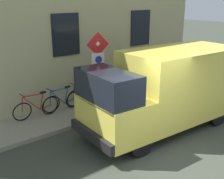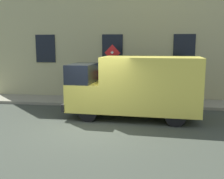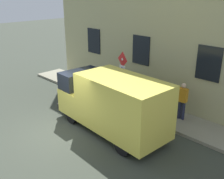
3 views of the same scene
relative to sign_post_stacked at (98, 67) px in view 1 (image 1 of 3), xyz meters
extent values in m
plane|color=#393E34|center=(-3.50, 0.22, -1.84)|extent=(80.00, 80.00, 0.00)
cube|color=gray|center=(0.73, 0.22, -1.77)|extent=(1.86, 15.50, 0.14)
cube|color=black|center=(1.64, -3.49, 0.90)|extent=(0.06, 1.10, 1.50)
cube|color=black|center=(1.64, 0.22, 0.90)|extent=(0.06, 1.10, 1.50)
cylinder|color=#474C47|center=(0.05, -0.01, -0.36)|extent=(0.09, 0.09, 2.68)
pyramid|color=silver|center=(-0.03, 0.01, 0.73)|extent=(0.15, 0.50, 0.50)
pyramid|color=red|center=(-0.03, 0.00, 0.73)|extent=(0.14, 0.55, 0.56)
cube|color=white|center=(-0.01, 0.00, 0.18)|extent=(0.14, 0.44, 0.56)
cylinder|color=#1933B2|center=(-0.04, 0.00, 0.24)|extent=(0.06, 0.24, 0.24)
pyramid|color=silver|center=(-0.03, 0.01, -0.37)|extent=(0.15, 0.50, 0.50)
pyramid|color=red|center=(-0.03, 0.00, -0.37)|extent=(0.14, 0.55, 0.56)
cube|color=#E7D750|center=(-1.94, -1.82, -0.43)|extent=(2.21, 3.91, 2.18)
cube|color=#E7D750|center=(-1.80, 0.78, -0.97)|extent=(2.07, 1.51, 1.10)
cube|color=black|center=(-1.78, 0.99, -0.07)|extent=(1.97, 1.09, 0.84)
cube|color=black|center=(-1.75, 1.53, -1.34)|extent=(2.01, 0.27, 0.28)
cylinder|color=black|center=(-2.69, 0.59, -1.46)|extent=(0.26, 0.77, 0.76)
cylinder|color=black|center=(-0.93, 0.50, -1.46)|extent=(0.26, 0.77, 0.76)
cylinder|color=black|center=(-2.87, -2.73, -1.46)|extent=(0.26, 0.77, 0.76)
cylinder|color=black|center=(-1.12, -2.83, -1.46)|extent=(0.26, 0.77, 0.76)
torus|color=black|center=(1.04, -0.62, -1.37)|extent=(0.19, 0.67, 0.66)
torus|color=black|center=(1.17, -1.66, -1.37)|extent=(0.19, 0.67, 0.66)
cylinder|color=orange|center=(1.08, -0.95, -1.17)|extent=(0.11, 0.60, 0.60)
cylinder|color=orange|center=(1.09, -1.03, -0.89)|extent=(0.13, 0.73, 0.07)
cylinder|color=orange|center=(1.13, -1.31, -1.18)|extent=(0.06, 0.19, 0.55)
cylinder|color=orange|center=(1.15, -1.45, -1.41)|extent=(0.09, 0.43, 0.12)
cylinder|color=orange|center=(1.04, -0.64, -1.12)|extent=(0.05, 0.09, 0.50)
cube|color=black|center=(1.14, -1.39, -0.87)|extent=(0.10, 0.21, 0.06)
cylinder|color=#262626|center=(1.05, -0.67, -0.83)|extent=(0.46, 0.09, 0.03)
torus|color=black|center=(1.07, 0.35, -1.37)|extent=(0.21, 0.67, 0.65)
torus|color=black|center=(1.14, -0.70, -1.37)|extent=(0.21, 0.67, 0.65)
cylinder|color=black|center=(1.09, 0.01, -1.17)|extent=(0.07, 0.60, 0.60)
cylinder|color=black|center=(1.10, -0.06, -0.89)|extent=(0.08, 0.73, 0.07)
cylinder|color=black|center=(1.12, -0.35, -1.18)|extent=(0.05, 0.19, 0.55)
cylinder|color=black|center=(1.13, -0.49, -1.41)|extent=(0.06, 0.43, 0.12)
cylinder|color=black|center=(1.07, 0.33, -1.12)|extent=(0.04, 0.09, 0.50)
cube|color=black|center=(1.12, -0.42, -0.87)|extent=(0.09, 0.20, 0.06)
cylinder|color=#262626|center=(1.08, 0.30, -0.83)|extent=(0.46, 0.06, 0.03)
torus|color=black|center=(1.04, 1.31, -1.37)|extent=(0.19, 0.67, 0.66)
torus|color=black|center=(1.17, 0.27, -1.37)|extent=(0.19, 0.67, 0.66)
cylinder|color=#1A5AA9|center=(1.08, 0.98, -1.17)|extent=(0.11, 0.60, 0.60)
cylinder|color=#1A5AA9|center=(1.09, 0.90, -0.89)|extent=(0.12, 0.73, 0.07)
cylinder|color=#1A5AA9|center=(1.13, 0.62, -1.18)|extent=(0.06, 0.19, 0.55)
cylinder|color=#1A5AA9|center=(1.14, 0.48, -1.41)|extent=(0.09, 0.43, 0.12)
cylinder|color=#1A5AA9|center=(1.05, 1.29, -1.12)|extent=(0.05, 0.09, 0.50)
cube|color=black|center=(1.14, 0.54, -0.87)|extent=(0.10, 0.21, 0.06)
cylinder|color=#262626|center=(1.05, 1.26, -0.83)|extent=(0.46, 0.08, 0.03)
torus|color=black|center=(1.10, 2.28, -1.37)|extent=(0.15, 0.66, 0.66)
torus|color=black|center=(1.11, 1.23, -1.37)|extent=(0.15, 0.66, 0.66)
cylinder|color=red|center=(1.10, 1.95, -1.17)|extent=(0.04, 0.60, 0.60)
cylinder|color=red|center=(1.11, 1.87, -0.89)|extent=(0.04, 0.73, 0.07)
cylinder|color=red|center=(1.11, 1.58, -1.18)|extent=(0.04, 0.18, 0.55)
cylinder|color=red|center=(1.11, 1.45, -1.41)|extent=(0.04, 0.43, 0.12)
cylinder|color=red|center=(1.10, 2.26, -1.12)|extent=(0.04, 0.09, 0.50)
cube|color=black|center=(1.11, 1.51, -0.87)|extent=(0.08, 0.20, 0.06)
cylinder|color=#262626|center=(1.10, 2.23, -0.83)|extent=(0.46, 0.03, 0.03)
cylinder|color=#262B47|center=(0.93, -2.73, -1.28)|extent=(0.16, 0.16, 0.85)
cylinder|color=#262B47|center=(0.94, -2.91, -1.28)|extent=(0.16, 0.16, 0.85)
cube|color=orange|center=(0.94, -2.82, -0.54)|extent=(0.30, 0.42, 0.62)
sphere|color=beige|center=(0.94, -2.82, -0.09)|extent=(0.22, 0.22, 0.22)
cylinder|color=#2D5133|center=(0.15, -0.51, -1.25)|extent=(0.44, 0.44, 0.90)
camera|label=1|loc=(-7.46, 5.41, 2.20)|focal=45.84mm
camera|label=2|loc=(-12.55, -1.72, 1.14)|focal=42.78mm
camera|label=3|loc=(-8.97, -8.31, 3.86)|focal=42.31mm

